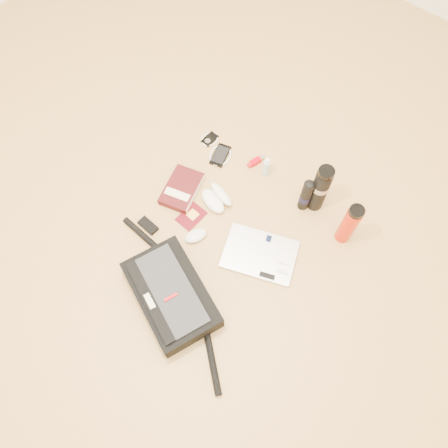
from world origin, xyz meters
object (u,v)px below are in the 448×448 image
object	(u,v)px
book	(182,189)
thermos_red	(349,224)
thermos_black	(320,188)
laptop	(260,255)
messenger_bag	(171,294)

from	to	relation	value
book	thermos_red	xyz separation A→B (m)	(0.71, 0.28, 0.11)
book	thermos_black	world-z (taller)	thermos_black
book	thermos_red	size ratio (longest dim) A/B	0.97
thermos_black	thermos_red	distance (m)	0.20
laptop	messenger_bag	bearing A→B (deg)	-135.52
thermos_black	messenger_bag	bearing A→B (deg)	-105.76
thermos_black	thermos_red	xyz separation A→B (m)	(0.19, -0.06, -0.02)
book	messenger_bag	bearing A→B (deg)	-69.49
laptop	book	distance (m)	0.48
messenger_bag	thermos_black	bearing A→B (deg)	95.31
book	thermos_black	size ratio (longest dim) A/B	0.87
laptop	book	xyz separation A→B (m)	(-0.48, 0.03, 0.01)
laptop	thermos_black	distance (m)	0.39
laptop	thermos_red	world-z (taller)	thermos_red
thermos_black	thermos_red	size ratio (longest dim) A/B	1.11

